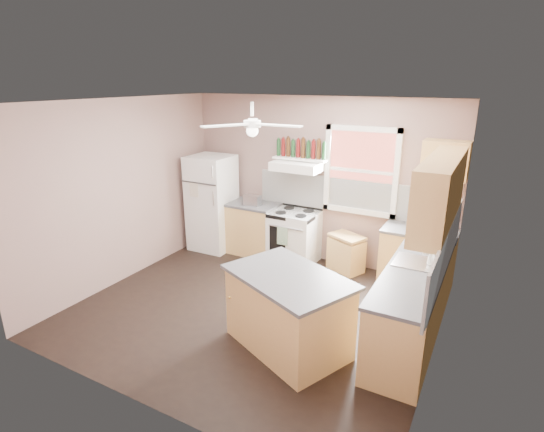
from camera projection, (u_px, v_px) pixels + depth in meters
The scene contains 32 objects.
floor at pixel (255, 309), 5.69m from camera, with size 4.50×4.50×0.00m, color black.
ceiling at pixel (252, 102), 4.85m from camera, with size 4.50×4.50×0.00m, color white.
wall_back at pixel (317, 181), 6.96m from camera, with size 4.50×0.05×2.70m, color #7E615A.
wall_right at pixel (448, 247), 4.24m from camera, with size 0.05×4.00×2.70m, color #7E615A.
wall_left at pixel (122, 191), 6.30m from camera, with size 0.05×4.00×2.70m, color #7E615A.
backsplash_back at pixel (341, 195), 6.78m from camera, with size 2.90×0.03×0.55m, color white.
backsplash_right at pixel (446, 252), 4.56m from camera, with size 0.03×2.60×0.55m, color white.
window_view at pixel (361, 171), 6.51m from camera, with size 1.00×0.02×1.20m, color maroon.
window_frame at pixel (361, 171), 6.49m from camera, with size 1.16×0.07×1.36m, color white.
refrigerator at pixel (212, 203), 7.54m from camera, with size 0.71×0.69×1.68m, color white.
base_cabinet_left at pixel (252, 229), 7.46m from camera, with size 0.90×0.60×0.86m, color tan.
counter_left at pixel (252, 204), 7.32m from camera, with size 0.92×0.62×0.04m, color #414143.
toaster at pixel (252, 200), 7.16m from camera, with size 0.28×0.16×0.18m, color silver.
stove at pixel (294, 237), 7.09m from camera, with size 0.75×0.64×0.86m, color white.
range_hood at pixel (297, 166), 6.75m from camera, with size 0.78×0.50×0.14m, color white.
bottle_shelf at pixel (300, 159), 6.82m from camera, with size 0.90×0.26×0.03m, color white.
cart at pixel (346, 255), 6.77m from camera, with size 0.53×0.35×0.53m, color tan.
base_cabinet_corner at pixel (417, 260), 6.19m from camera, with size 1.00×0.60×0.86m, color tan.
base_cabinet_right at pixel (412, 307), 4.92m from camera, with size 0.60×2.20×0.86m, color tan.
counter_corner at pixel (420, 231), 6.05m from camera, with size 1.02×0.62×0.04m, color #414143.
counter_right at pixel (415, 271), 4.79m from camera, with size 0.62×2.22×0.04m, color #414143.
sink at pixel (418, 263), 4.95m from camera, with size 0.55×0.45×0.03m, color silver.
faucet at pixel (433, 260), 4.86m from camera, with size 0.03×0.03×0.14m, color silver.
upper_cabinet_right at pixel (440, 192), 4.61m from camera, with size 0.33×1.80×0.76m, color tan.
upper_cabinet_corner at pixel (445, 160), 5.75m from camera, with size 0.60×0.33×0.52m, color tan.
paper_towel at pixel (449, 206), 5.92m from camera, with size 0.12×0.12×0.26m, color white.
island at pixel (288, 313), 4.79m from camera, with size 1.32×0.83×0.86m, color tan.
island_top at pixel (289, 277), 4.65m from camera, with size 1.40×0.91×0.04m, color #414143.
ceiling_fan_hub at pixel (252, 124), 4.93m from camera, with size 0.20×0.20×0.08m, color white.
soap_bottle at pixel (432, 256), 4.86m from camera, with size 0.09×0.09×0.23m, color silver.
red_caddy at pixel (431, 242), 5.44m from camera, with size 0.18×0.12×0.10m, color #BE3410.
wine_bottles at pixel (301, 149), 6.77m from camera, with size 0.86×0.06×0.31m.
Camera 1 is at (2.60, -4.30, 2.96)m, focal length 28.00 mm.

